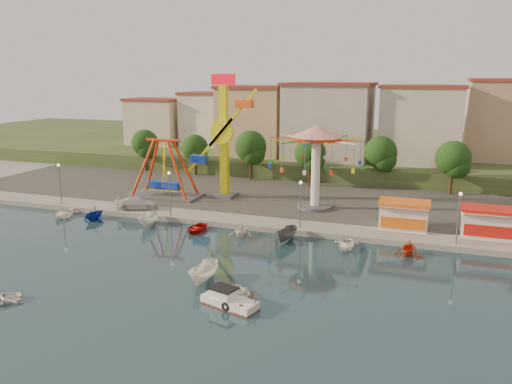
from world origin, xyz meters
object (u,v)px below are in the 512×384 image
at_px(cabin_motorboat, 228,301).
at_px(van, 137,203).
at_px(pirate_ship_ride, 164,169).
at_px(kamikaze_tower, 226,140).
at_px(wave_swinger, 316,148).
at_px(rowboat_a, 239,294).
at_px(skiff, 204,273).

xyz_separation_m(cabin_motorboat, van, (-20.62, 20.14, 0.93)).
bearing_deg(cabin_motorboat, van, 151.44).
bearing_deg(pirate_ship_ride, kamikaze_tower, 15.35).
xyz_separation_m(wave_swinger, cabin_motorboat, (-0.27, -27.92, -7.78)).
xyz_separation_m(pirate_ship_ride, wave_swinger, (20.89, 0.71, 3.80)).
relative_size(pirate_ship_ride, wave_swinger, 0.86).
height_order(cabin_motorboat, rowboat_a, cabin_motorboat).
distance_m(cabin_motorboat, skiff, 5.03).
relative_size(kamikaze_tower, rowboat_a, 4.76).
height_order(cabin_motorboat, skiff, skiff).
distance_m(wave_swinger, skiff, 25.83).
height_order(kamikaze_tower, wave_swinger, kamikaze_tower).
bearing_deg(kamikaze_tower, skiff, -71.32).
distance_m(wave_swinger, van, 23.32).
relative_size(pirate_ship_ride, kamikaze_tower, 0.61).
bearing_deg(cabin_motorboat, rowboat_a, 96.35).
relative_size(pirate_ship_ride, rowboat_a, 2.89).
height_order(pirate_ship_ride, skiff, pirate_ship_ride).
bearing_deg(skiff, wave_swinger, 82.65).
height_order(kamikaze_tower, skiff, kamikaze_tower).
bearing_deg(wave_swinger, van, -159.57).
height_order(rowboat_a, skiff, skiff).
bearing_deg(van, kamikaze_tower, -63.28).
bearing_deg(cabin_motorboat, skiff, 151.96).
bearing_deg(kamikaze_tower, wave_swinger, -6.95).
bearing_deg(cabin_motorboat, wave_swinger, 105.21).
relative_size(pirate_ship_ride, skiff, 2.37).
xyz_separation_m(wave_swinger, rowboat_a, (-0.01, -26.36, -7.84)).
relative_size(kamikaze_tower, wave_swinger, 1.42).
relative_size(cabin_motorboat, rowboat_a, 1.35).
distance_m(cabin_motorboat, van, 28.83).
distance_m(pirate_ship_ride, kamikaze_tower, 9.45).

